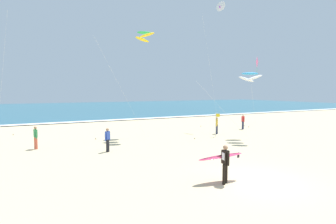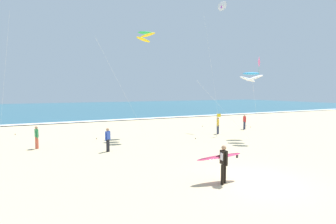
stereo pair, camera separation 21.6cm
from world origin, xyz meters
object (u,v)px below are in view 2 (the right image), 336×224
object	(u,v)px
kite_arc_cobalt_far	(251,77)
surfer_lead	(222,159)
bystander_blue_top	(108,140)
kite_diamond_rose_distant	(259,64)
lifeguard_flag	(217,123)
bystander_yellow_top	(218,125)
bystander_green_top	(37,137)
kite_arc_emerald_near	(145,36)
bystander_red_top	(244,122)
kite_delta_ivory_high	(222,7)

from	to	relation	value
kite_arc_cobalt_far	surfer_lead	bearing A→B (deg)	-139.32
kite_arc_cobalt_far	bystander_blue_top	size ratio (longest dim) A/B	3.50
kite_diamond_rose_distant	lifeguard_flag	distance (m)	13.01
bystander_yellow_top	bystander_green_top	distance (m)	15.28
bystander_yellow_top	bystander_green_top	bearing A→B (deg)	178.34
kite_arc_emerald_near	bystander_blue_top	size ratio (longest dim) A/B	5.74
surfer_lead	kite_diamond_rose_distant	size ratio (longest dim) A/B	0.28
kite_arc_emerald_near	bystander_yellow_top	bearing A→B (deg)	-13.92
kite_diamond_rose_distant	bystander_red_top	size ratio (longest dim) A/B	5.15
kite_delta_ivory_high	bystander_blue_top	world-z (taller)	kite_delta_ivory_high
kite_arc_cobalt_far	bystander_red_top	xyz separation A→B (m)	(3.80, 4.76, -4.37)
kite_delta_ivory_high	bystander_yellow_top	xyz separation A→B (m)	(-2.49, -2.91, -11.97)
surfer_lead	kite_arc_cobalt_far	size ratio (longest dim) A/B	0.41
lifeguard_flag	bystander_yellow_top	bearing A→B (deg)	50.87
kite_arc_emerald_near	kite_diamond_rose_distant	world-z (taller)	kite_arc_emerald_near
kite_diamond_rose_distant	bystander_blue_top	bearing A→B (deg)	-161.13
kite_arc_emerald_near	bystander_blue_top	world-z (taller)	kite_arc_emerald_near
kite_delta_ivory_high	bystander_green_top	distance (m)	21.56
bystander_red_top	bystander_yellow_top	size ratio (longest dim) A/B	1.00
kite_diamond_rose_distant	bystander_yellow_top	bearing A→B (deg)	-155.32
kite_diamond_rose_distant	bystander_green_top	bearing A→B (deg)	-171.20
kite_arc_emerald_near	kite_arc_cobalt_far	xyz separation A→B (m)	(7.20, -5.13, -3.57)
kite_arc_cobalt_far	kite_arc_emerald_near	bearing A→B (deg)	144.54
kite_arc_emerald_near	bystander_green_top	bearing A→B (deg)	-172.20
bystander_blue_top	bystander_green_top	distance (m)	5.26
kite_arc_cobalt_far	kite_diamond_rose_distant	size ratio (longest dim) A/B	0.68
bystander_blue_top	lifeguard_flag	bearing A→B (deg)	8.44
bystander_blue_top	lifeguard_flag	world-z (taller)	lifeguard_flag
kite_diamond_rose_distant	bystander_yellow_top	distance (m)	12.03
kite_arc_cobalt_far	kite_delta_ivory_high	size ratio (longest dim) A/B	0.41
bystander_red_top	bystander_green_top	bearing A→B (deg)	-177.61
kite_arc_emerald_near	lifeguard_flag	distance (m)	9.77
kite_delta_ivory_high	bystander_red_top	world-z (taller)	kite_delta_ivory_high
bystander_yellow_top	kite_delta_ivory_high	bearing A→B (deg)	49.44
bystander_blue_top	bystander_yellow_top	size ratio (longest dim) A/B	1.00
kite_arc_emerald_near	bystander_blue_top	distance (m)	10.08
kite_arc_emerald_near	bystander_green_top	size ratio (longest dim) A/B	5.74
kite_delta_ivory_high	bystander_green_top	world-z (taller)	kite_delta_ivory_high
kite_delta_ivory_high	bystander_blue_top	xyz separation A→B (m)	(-13.54, -5.60, -11.97)
bystander_red_top	lifeguard_flag	bearing A→B (deg)	-155.44
bystander_red_top	bystander_yellow_top	world-z (taller)	same
kite_arc_emerald_near	lifeguard_flag	xyz separation A→B (m)	(5.61, -2.83, -7.48)
bystander_green_top	lifeguard_flag	world-z (taller)	lifeguard_flag
bystander_red_top	bystander_green_top	xyz separation A→B (m)	(-19.68, -0.82, 0.00)
surfer_lead	bystander_blue_top	world-z (taller)	surfer_lead
kite_delta_ivory_high	bystander_green_top	xyz separation A→B (m)	(-17.76, -2.47, -11.97)
bystander_yellow_top	kite_arc_cobalt_far	bearing A→B (deg)	-80.09
bystander_yellow_top	bystander_green_top	size ratio (longest dim) A/B	1.00
bystander_green_top	lifeguard_flag	xyz separation A→B (m)	(14.30, -1.64, 0.45)
surfer_lead	kite_delta_ivory_high	world-z (taller)	kite_delta_ivory_high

